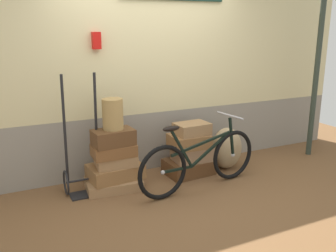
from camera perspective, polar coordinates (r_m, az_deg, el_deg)
ground at (r=4.59m, az=0.82°, el=-10.10°), size 8.45×5.20×0.06m
station_building at (r=4.96m, az=-3.39°, el=8.86°), size 6.45×0.74×2.77m
suitcase_0 at (r=4.63m, az=-8.45°, el=-8.82°), size 0.70×0.52×0.12m
suitcase_1 at (r=4.60m, az=-8.17°, el=-6.96°), size 0.68×0.48×0.17m
suitcase_2 at (r=4.52m, az=-8.08°, el=-5.31°), size 0.50×0.36×0.13m
suitcase_3 at (r=4.46m, az=-8.41°, el=-3.76°), size 0.51×0.33×0.14m
suitcase_4 at (r=4.40m, az=-8.48°, el=-1.77°), size 0.49×0.32×0.19m
suitcase_5 at (r=5.01m, az=3.21°, el=-6.30°), size 0.64×0.49×0.20m
suitcase_6 at (r=4.94m, az=3.74°, el=-4.25°), size 0.52×0.39×0.19m
suitcase_7 at (r=4.87m, az=3.29°, el=-2.32°), size 0.52×0.40×0.17m
suitcase_8 at (r=4.84m, az=3.74°, el=-0.44°), size 0.45×0.33×0.15m
wicker_basket at (r=4.36m, az=-8.56°, el=1.83°), size 0.25×0.25×0.37m
luggage_trolley at (r=4.50m, az=-12.98°, el=-6.12°), size 0.45×0.37×1.43m
burlap_sack at (r=5.20m, az=9.05°, el=-3.41°), size 0.44×0.37×0.58m
bicycle at (r=4.49m, az=4.94°, el=-5.47°), size 1.72×0.46×0.87m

